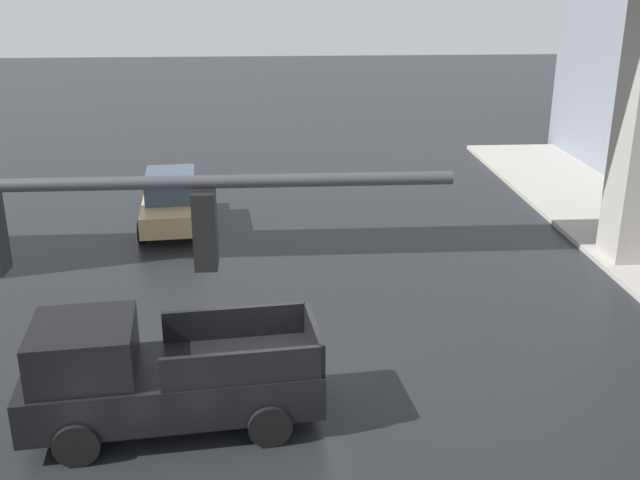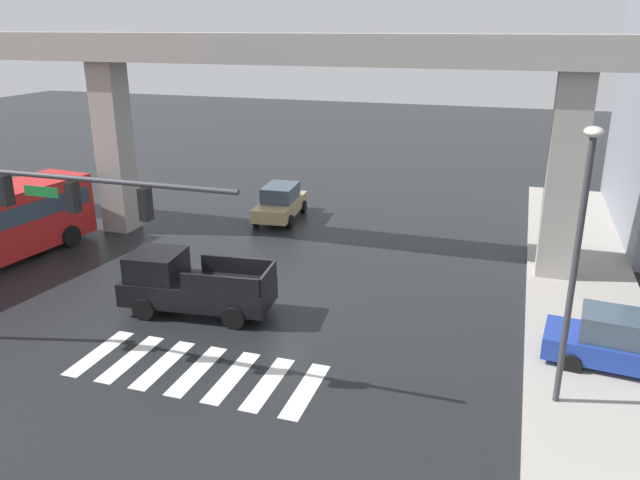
{
  "view_description": "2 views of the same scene",
  "coord_description": "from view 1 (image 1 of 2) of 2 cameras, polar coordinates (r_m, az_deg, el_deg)",
  "views": [
    {
      "loc": [
        -0.01,
        -13.0,
        7.64
      ],
      "look_at": [
        1.04,
        2.67,
        1.98
      ],
      "focal_mm": 42.04,
      "sensor_mm": 36.0,
      "label": 1
    },
    {
      "loc": [
        8.19,
        -18.56,
        9.38
      ],
      "look_at": [
        1.91,
        0.71,
        2.36
      ],
      "focal_mm": 34.96,
      "sensor_mm": 36.0,
      "label": 2
    }
  ],
  "objects": [
    {
      "name": "ground_plane",
      "position": [
        15.08,
        -3.32,
        -10.68
      ],
      "size": [
        120.0,
        120.0,
        0.0
      ],
      "primitive_type": "plane",
      "color": "black"
    },
    {
      "name": "pickup_truck",
      "position": [
        13.57,
        -12.38,
        -10.07
      ],
      "size": [
        5.27,
        2.49,
        2.08
      ],
      "color": "black",
      "rests_on": "ground"
    },
    {
      "name": "sedan_tan",
      "position": [
        23.97,
        -11.23,
        2.97
      ],
      "size": [
        2.25,
        4.44,
        1.72
      ],
      "color": "tan",
      "rests_on": "ground"
    }
  ]
}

